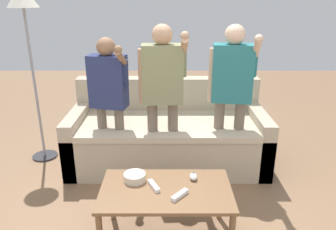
{
  "coord_description": "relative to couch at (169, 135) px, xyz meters",
  "views": [
    {
      "loc": [
        -0.04,
        -2.01,
        1.79
      ],
      "look_at": [
        -0.04,
        0.52,
        0.85
      ],
      "focal_mm": 34.97,
      "sensor_mm": 36.0,
      "label": 1
    }
  ],
  "objects": [
    {
      "name": "player_center",
      "position": [
        -0.05,
        -0.34,
        0.66
      ],
      "size": [
        0.46,
        0.3,
        1.54
      ],
      "color": "#756656",
      "rests_on": "ground"
    },
    {
      "name": "player_left",
      "position": [
        -0.58,
        -0.28,
        0.58
      ],
      "size": [
        0.41,
        0.35,
        1.42
      ],
      "color": "#756656",
      "rests_on": "ground"
    },
    {
      "name": "player_right",
      "position": [
        0.62,
        -0.29,
        0.66
      ],
      "size": [
        0.45,
        0.36,
        1.54
      ],
      "color": "#756656",
      "rests_on": "ground"
    },
    {
      "name": "snack_bowl",
      "position": [
        -0.25,
        -1.18,
        0.17
      ],
      "size": [
        0.17,
        0.17,
        0.06
      ],
      "primitive_type": "cylinder",
      "color": "beige",
      "rests_on": "coffee_table"
    },
    {
      "name": "floor_lamp",
      "position": [
        -1.44,
        0.08,
        1.3
      ],
      "size": [
        0.31,
        0.31,
        1.88
      ],
      "color": "#2D2D33",
      "rests_on": "ground"
    },
    {
      "name": "game_remote_nunchuk",
      "position": [
        0.2,
        -1.16,
        0.17
      ],
      "size": [
        0.06,
        0.09,
        0.05
      ],
      "color": "white",
      "rests_on": "coffee_table"
    },
    {
      "name": "coffee_table",
      "position": [
        -0.01,
        -1.3,
        0.09
      ],
      "size": [
        0.96,
        0.57,
        0.45
      ],
      "color": "brown",
      "rests_on": "ground"
    },
    {
      "name": "couch",
      "position": [
        0.0,
        0.0,
        0.0
      ],
      "size": [
        2.1,
        0.96,
        0.88
      ],
      "color": "#B7A88E",
      "rests_on": "ground"
    },
    {
      "name": "game_remote_wand_near",
      "position": [
        -0.1,
        -1.28,
        0.16
      ],
      "size": [
        0.1,
        0.16,
        0.03
      ],
      "color": "white",
      "rests_on": "coffee_table"
    },
    {
      "name": "game_remote_wand_far",
      "position": [
        0.09,
        -1.4,
        0.16
      ],
      "size": [
        0.13,
        0.14,
        0.03
      ],
      "color": "white",
      "rests_on": "coffee_table"
    }
  ]
}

